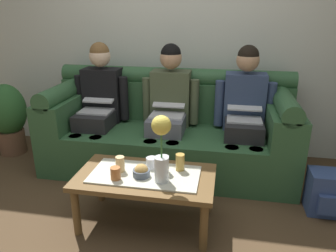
{
  "coord_description": "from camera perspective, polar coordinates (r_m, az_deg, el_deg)",
  "views": [
    {
      "loc": [
        0.53,
        -1.76,
        1.51
      ],
      "look_at": [
        0.05,
        0.83,
        0.56
      ],
      "focal_mm": 34.13,
      "sensor_mm": 36.0,
      "label": 1
    }
  ],
  "objects": [
    {
      "name": "ground_plane",
      "position": [
        2.38,
        -5.21,
        -19.61
      ],
      "size": [
        14.0,
        14.0,
        0.0
      ],
      "primitive_type": "plane",
      "color": "#4C3823"
    },
    {
      "name": "back_wall_patterned",
      "position": [
        3.5,
        1.87,
        18.96
      ],
      "size": [
        6.0,
        0.12,
        2.9
      ],
      "primitive_type": "cube",
      "color": "silver",
      "rests_on": "ground_plane"
    },
    {
      "name": "couch",
      "position": [
        3.19,
        0.19,
        -1.05
      ],
      "size": [
        2.38,
        0.88,
        0.96
      ],
      "color": "#2D5633",
      "rests_on": "ground_plane"
    },
    {
      "name": "person_left",
      "position": [
        3.29,
        -12.17,
        4.49
      ],
      "size": [
        0.56,
        0.67,
        1.22
      ],
      "color": "#232326",
      "rests_on": "ground_plane"
    },
    {
      "name": "person_middle",
      "position": [
        3.09,
        0.18,
        3.94
      ],
      "size": [
        0.56,
        0.67,
        1.22
      ],
      "color": "#595B66",
      "rests_on": "ground_plane"
    },
    {
      "name": "person_right",
      "position": [
        3.05,
        13.5,
        3.16
      ],
      "size": [
        0.56,
        0.67,
        1.22
      ],
      "color": "#232326",
      "rests_on": "ground_plane"
    },
    {
      "name": "coffee_table",
      "position": [
        2.35,
        -4.08,
        -9.76
      ],
      "size": [
        0.99,
        0.55,
        0.41
      ],
      "color": "brown",
      "rests_on": "ground_plane"
    },
    {
      "name": "flower_vase",
      "position": [
        2.1,
        -1.18,
        -3.41
      ],
      "size": [
        0.13,
        0.13,
        0.47
      ],
      "color": "silver",
      "rests_on": "coffee_table"
    },
    {
      "name": "snack_bowl",
      "position": [
        2.27,
        -4.78,
        -8.12
      ],
      "size": [
        0.12,
        0.12,
        0.1
      ],
      "color": "#4C5666",
      "rests_on": "coffee_table"
    },
    {
      "name": "cup_near_left",
      "position": [
        2.34,
        2.17,
        -6.47
      ],
      "size": [
        0.07,
        0.07,
        0.12
      ],
      "primitive_type": "cylinder",
      "color": "gold",
      "rests_on": "coffee_table"
    },
    {
      "name": "cup_near_right",
      "position": [
        2.35,
        -8.54,
        -6.72
      ],
      "size": [
        0.06,
        0.06,
        0.11
      ],
      "primitive_type": "cylinder",
      "color": "#DBB77A",
      "rests_on": "coffee_table"
    },
    {
      "name": "cup_far_center",
      "position": [
        2.31,
        -0.71,
        -6.82
      ],
      "size": [
        0.07,
        0.07,
        0.13
      ],
      "primitive_type": "cylinder",
      "color": "silver",
      "rests_on": "coffee_table"
    },
    {
      "name": "cup_far_left",
      "position": [
        2.25,
        -9.37,
        -8.33
      ],
      "size": [
        0.07,
        0.07,
        0.09
      ],
      "primitive_type": "cylinder",
      "color": "#B26633",
      "rests_on": "coffee_table"
    },
    {
      "name": "cup_far_right",
      "position": [
        2.39,
        -2.92,
        -6.53
      ],
      "size": [
        0.08,
        0.08,
        0.08
      ],
      "primitive_type": "cylinder",
      "color": "silver",
      "rests_on": "coffee_table"
    },
    {
      "name": "backpack_right",
      "position": [
        2.84,
        27.19,
        -10.68
      ],
      "size": [
        0.36,
        0.27,
        0.34
      ],
      "color": "#33477A",
      "rests_on": "ground_plane"
    },
    {
      "name": "potted_plant",
      "position": [
        3.89,
        -26.68,
        1.65
      ],
      "size": [
        0.4,
        0.4,
        0.78
      ],
      "color": "brown",
      "rests_on": "ground_plane"
    }
  ]
}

